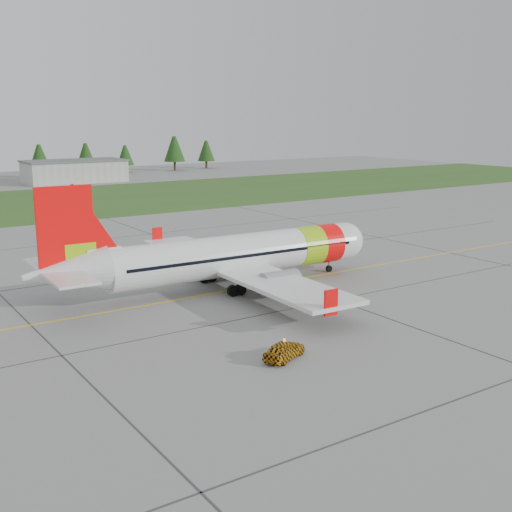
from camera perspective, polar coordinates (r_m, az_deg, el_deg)
ground at (r=53.02m, az=-1.16°, el=-5.60°), size 320.00×320.00×0.00m
aircraft at (r=61.89m, az=-2.22°, el=0.00°), size 35.63×32.73×10.79m
follow_me_car at (r=44.00m, az=2.54°, el=-6.85°), size 1.76×1.88×3.73m
grass_strip at (r=128.50m, az=-21.32°, el=4.19°), size 320.00×50.00×0.03m
taxi_guideline at (r=59.63m, az=-5.31°, el=-3.60°), size 120.00×0.25×0.02m
hangar_east at (r=169.35m, az=-15.82°, el=7.21°), size 24.00×12.00×5.20m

